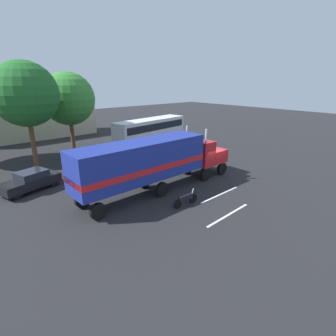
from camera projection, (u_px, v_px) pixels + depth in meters
name	position (u px, v px, depth m)	size (l,w,h in m)	color
ground_plane	(208.00, 175.00, 24.35)	(120.00, 120.00, 0.00)	#232326
lane_stripe_near	(220.00, 195.00, 20.12)	(4.40, 0.16, 0.01)	silver
lane_stripe_mid	(228.00, 215.00, 17.10)	(4.40, 0.16, 0.01)	silver
semi_truck	(154.00, 160.00, 19.95)	(14.20, 3.06, 4.50)	red
person_bystander	(121.00, 174.00, 21.94)	(0.34, 0.46, 1.63)	black
parked_bus	(150.00, 129.00, 35.20)	(11.25, 4.04, 3.40)	silver
parked_car	(31.00, 181.00, 20.68)	(4.72, 2.91, 1.57)	black
motorcycle	(186.00, 199.00, 18.25)	(2.11, 0.29, 1.12)	black
tree_left	(68.00, 99.00, 29.51)	(5.85, 5.85, 9.22)	brown
tree_center	(25.00, 94.00, 23.68)	(5.85, 5.85, 10.02)	brown
building_backdrop	(33.00, 117.00, 39.18)	(17.37, 6.26, 5.82)	#B7AD8C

